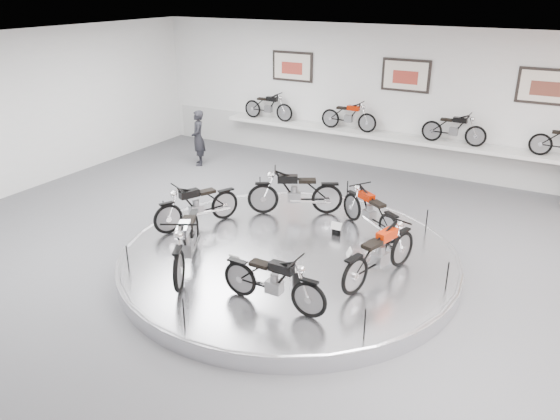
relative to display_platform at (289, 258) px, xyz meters
The scene contains 20 objects.
floor 0.34m from the display_platform, 90.00° to the right, with size 16.00×16.00×0.00m, color #505053.
ceiling 3.86m from the display_platform, 90.00° to the right, with size 16.00×16.00×0.00m, color white.
wall_back 6.95m from the display_platform, 90.00° to the left, with size 16.00×16.00×0.00m, color white.
dado_band 6.69m from the display_platform, 90.00° to the left, with size 15.68×0.04×1.10m, color #BCBCBA.
display_platform is the anchor object (origin of this frame).
platform_rim 0.12m from the display_platform, ahead, with size 6.40×6.40×0.10m, color #B2B2BA.
shelf 6.46m from the display_platform, 90.00° to the left, with size 11.00×0.55×0.10m, color silver.
poster_left 7.94m from the display_platform, 117.72° to the left, with size 1.35×0.06×0.88m, color silver.
poster_center 7.13m from the display_platform, 90.00° to the left, with size 1.35×0.06×0.88m, color silver.
poster_right 7.94m from the display_platform, 62.28° to the left, with size 1.35×0.06×0.88m, color silver.
shelf_bike_a 7.76m from the display_platform, 123.27° to the left, with size 1.22×0.42×0.73m, color black, non-canonical shape.
shelf_bike_b 6.69m from the display_platform, 103.19° to the left, with size 1.22×0.42×0.73m, color #971700, non-canonical shape.
shelf_bike_c 6.69m from the display_platform, 76.81° to the left, with size 1.22×0.42×0.73m, color black, non-canonical shape.
bike_a 2.01m from the display_platform, 58.56° to the left, with size 1.56×0.55×0.92m, color #971700, non-canonical shape.
bike_b 1.98m from the display_platform, 114.18° to the left, with size 1.77×0.62×1.04m, color black, non-canonical shape.
bike_c 2.32m from the display_platform, behind, with size 1.65×0.58×0.97m, color black, non-canonical shape.
bike_d 2.05m from the display_platform, 130.21° to the right, with size 1.86×0.66×1.09m, color silver, non-canonical shape.
bike_e 2.00m from the display_platform, 68.78° to the right, with size 1.57×0.55×0.92m, color black, non-canonical shape.
bike_f 1.97m from the display_platform, ahead, with size 1.72×0.61×1.01m, color #B82305, non-canonical shape.
visitor 6.84m from the display_platform, 141.45° to the left, with size 0.59×0.39×1.63m, color black.
Camera 1 is at (4.40, -7.88, 5.04)m, focal length 35.00 mm.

